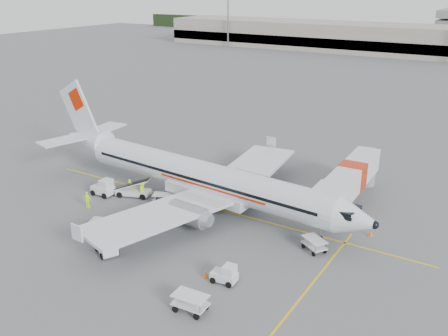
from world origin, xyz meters
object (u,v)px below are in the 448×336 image
(tug_fore, at_px, (224,273))
(tug_aft, at_px, (103,187))
(aircraft, at_px, (203,157))
(belt_loader, at_px, (133,185))
(jet_bridge, at_px, (351,185))
(tug_mid, at_px, (106,244))

(tug_fore, height_order, tug_aft, tug_aft)
(aircraft, height_order, tug_fore, aircraft)
(belt_loader, height_order, tug_fore, belt_loader)
(belt_loader, height_order, tug_aft, belt_loader)
(aircraft, distance_m, belt_loader, 9.13)
(jet_bridge, height_order, tug_aft, jet_bridge)
(tug_fore, height_order, tug_mid, tug_mid)
(tug_mid, bearing_deg, tug_fore, 37.05)
(tug_mid, relative_size, tug_aft, 0.97)
(aircraft, relative_size, tug_mid, 16.45)
(aircraft, relative_size, tug_fore, 19.57)
(jet_bridge, distance_m, tug_aft, 26.64)
(jet_bridge, bearing_deg, tug_mid, -126.83)
(belt_loader, xyz_separation_m, tug_mid, (6.31, -10.58, -0.40))
(aircraft, height_order, belt_loader, aircraft)
(jet_bridge, height_order, tug_fore, jet_bridge)
(tug_fore, relative_size, tug_mid, 0.84)
(aircraft, xyz_separation_m, jet_bridge, (12.95, 8.19, -3.16))
(tug_fore, xyz_separation_m, tug_mid, (-10.89, -1.60, 0.15))
(tug_mid, bearing_deg, jet_bridge, 83.67)
(jet_bridge, xyz_separation_m, tug_aft, (-23.88, -11.73, -1.32))
(tug_aft, bearing_deg, tug_fore, -20.59)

